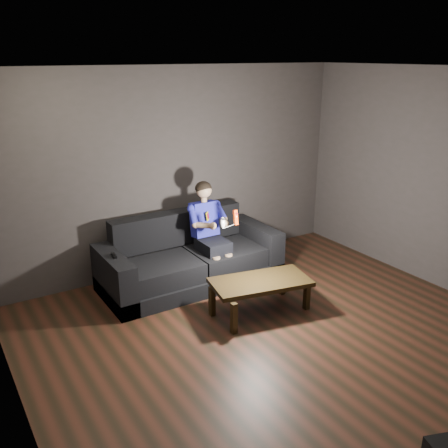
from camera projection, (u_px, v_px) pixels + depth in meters
floor at (292, 348)px, 5.06m from camera, size 5.00×5.00×0.00m
back_wall at (177, 171)px, 6.62m from camera, size 5.00×0.04×2.70m
left_wall at (13, 285)px, 3.37m from camera, size 0.04×5.00×2.70m
ceiling at (307, 70)px, 4.18m from camera, size 5.00×5.00×0.02m
sofa at (190, 262)px, 6.40m from camera, size 2.28×0.98×0.88m
child at (209, 225)px, 6.33m from camera, size 0.50×0.61×1.23m
wii_remote_red at (236, 217)px, 5.93m from camera, size 0.05×0.07×0.18m
nunchuk_white at (223, 223)px, 5.86m from camera, size 0.08×0.10×0.15m
wii_remote_black at (114, 255)px, 5.71m from camera, size 0.05×0.15×0.03m
coffee_table at (260, 284)px, 5.65m from camera, size 1.20×0.76×0.40m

